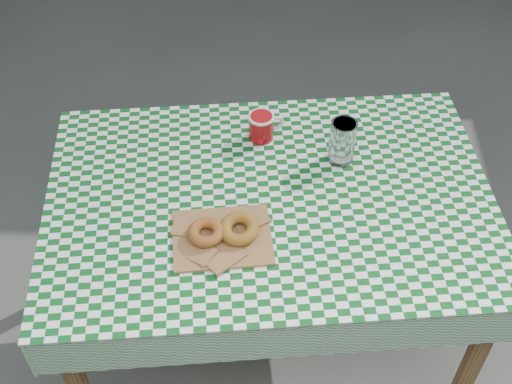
% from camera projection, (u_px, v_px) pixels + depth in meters
% --- Properties ---
extents(ground, '(60.00, 60.00, 0.00)m').
position_uv_depth(ground, '(235.00, 381.00, 2.35)').
color(ground, '#4D4D48').
rests_on(ground, ground).
extents(table, '(1.37, 1.00, 0.75)m').
position_uv_depth(table, '(268.00, 275.00, 2.21)').
color(table, '#50321B').
rests_on(table, ground).
extents(tablecloth, '(1.39, 1.02, 0.01)m').
position_uv_depth(tablecloth, '(270.00, 198.00, 1.93)').
color(tablecloth, '#0C4D1A').
rests_on(tablecloth, table).
extents(paper_bag, '(0.30, 0.25, 0.01)m').
position_uv_depth(paper_bag, '(222.00, 237.00, 1.82)').
color(paper_bag, '#9A6143').
rests_on(paper_bag, tablecloth).
extents(bagel_front, '(0.12, 0.12, 0.03)m').
position_uv_depth(bagel_front, '(206.00, 232.00, 1.80)').
color(bagel_front, '#934C1E').
rests_on(bagel_front, paper_bag).
extents(bagel_back, '(0.15, 0.15, 0.03)m').
position_uv_depth(bagel_back, '(239.00, 229.00, 1.81)').
color(bagel_back, '#9C6820').
rests_on(bagel_back, paper_bag).
extents(coffee_mug, '(0.20, 0.20, 0.09)m').
position_uv_depth(coffee_mug, '(261.00, 127.00, 2.08)').
color(coffee_mug, '#96090E').
rests_on(coffee_mug, tablecloth).
extents(drinking_glass, '(0.09, 0.09, 0.14)m').
position_uv_depth(drinking_glass, '(342.00, 142.00, 1.99)').
color(drinking_glass, silver).
rests_on(drinking_glass, tablecloth).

